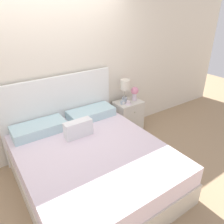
# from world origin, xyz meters

# --- Properties ---
(ground_plane) EXTENTS (12.00, 12.00, 0.00)m
(ground_plane) POSITION_xyz_m (0.00, 0.00, 0.00)
(ground_plane) COLOR tan
(wall_back) EXTENTS (8.00, 0.06, 2.60)m
(wall_back) POSITION_xyz_m (0.00, 0.07, 1.30)
(wall_back) COLOR silver
(wall_back) RESTS_ON ground_plane
(bed) EXTENTS (1.82, 2.08, 1.27)m
(bed) POSITION_xyz_m (0.00, -0.96, 0.31)
(bed) COLOR beige
(bed) RESTS_ON ground_plane
(nightstand) EXTENTS (0.50, 0.39, 0.62)m
(nightstand) POSITION_xyz_m (1.24, -0.20, 0.31)
(nightstand) COLOR silver
(nightstand) RESTS_ON ground_plane
(table_lamp) EXTENTS (0.18, 0.18, 0.41)m
(table_lamp) POSITION_xyz_m (1.20, -0.14, 0.91)
(table_lamp) COLOR #A8B2BC
(table_lamp) RESTS_ON nightstand
(flower_vase) EXTENTS (0.14, 0.14, 0.26)m
(flower_vase) POSITION_xyz_m (1.39, -0.20, 0.77)
(flower_vase) COLOR silver
(flower_vase) RESTS_ON nightstand
(teacup) EXTENTS (0.12, 0.12, 0.07)m
(teacup) POSITION_xyz_m (1.17, -0.29, 0.65)
(teacup) COLOR white
(teacup) RESTS_ON nightstand
(alarm_clock) EXTENTS (0.07, 0.05, 0.06)m
(alarm_clock) POSITION_xyz_m (1.09, -0.22, 0.65)
(alarm_clock) COLOR silver
(alarm_clock) RESTS_ON nightstand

